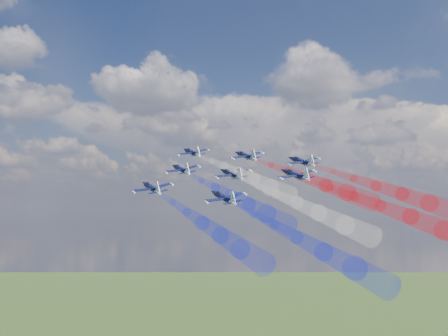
% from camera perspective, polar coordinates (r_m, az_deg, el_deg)
% --- Properties ---
extents(jet_lead, '(17.00, 16.77, 9.00)m').
position_cam_1_polar(jet_lead, '(169.90, -3.36, 1.63)').
color(jet_lead, black).
extents(trail_lead, '(39.41, 34.49, 17.94)m').
position_cam_1_polar(trail_lead, '(143.43, 1.52, -0.47)').
color(trail_lead, white).
extents(jet_inner_left, '(17.00, 16.77, 9.00)m').
position_cam_1_polar(jet_inner_left, '(154.31, -4.50, -0.16)').
color(jet_inner_left, black).
extents(trail_inner_left, '(39.41, 34.49, 17.94)m').
position_cam_1_polar(trail_inner_left, '(127.84, 0.74, -2.88)').
color(trail_inner_left, '#1A29E0').
extents(jet_inner_right, '(17.00, 16.77, 9.00)m').
position_cam_1_polar(jet_inner_right, '(161.81, 2.32, 1.28)').
color(jet_inner_right, black).
extents(trail_inner_right, '(39.41, 34.49, 17.94)m').
position_cam_1_polar(trail_inner_right, '(137.01, 8.52, -1.00)').
color(trail_inner_right, red).
extents(jet_outer_left, '(17.00, 16.77, 9.00)m').
position_cam_1_polar(jet_outer_left, '(137.45, -7.57, -2.10)').
color(jet_outer_left, black).
extents(trail_outer_left, '(39.41, 34.49, 17.94)m').
position_cam_1_polar(trail_outer_left, '(110.63, -2.26, -5.72)').
color(trail_outer_left, '#1A29E0').
extents(jet_center_third, '(17.00, 16.77, 9.00)m').
position_cam_1_polar(jet_center_third, '(145.23, 0.83, -0.66)').
color(jet_center_third, black).
extents(trail_center_third, '(39.41, 34.49, 17.94)m').
position_cam_1_polar(trail_center_third, '(120.34, 7.59, -3.65)').
color(trail_center_third, white).
extents(jet_outer_right, '(17.00, 16.77, 9.00)m').
position_cam_1_polar(jet_outer_right, '(155.88, 8.16, 0.68)').
color(jet_outer_right, black).
extents(trail_outer_right, '(39.41, 34.49, 17.94)m').
position_cam_1_polar(trail_outer_right, '(133.12, 15.64, -1.79)').
color(trail_outer_right, red).
extents(jet_rear_left, '(17.00, 16.77, 9.00)m').
position_cam_1_polar(jet_rear_left, '(128.25, -0.01, -3.14)').
color(jet_rear_left, black).
extents(trail_rear_left, '(39.41, 34.49, 17.94)m').
position_cam_1_polar(trail_rear_left, '(103.63, 7.68, -7.22)').
color(trail_rear_left, '#1A29E0').
extents(jet_rear_right, '(17.00, 16.77, 9.00)m').
position_cam_1_polar(jet_rear_right, '(138.44, 7.52, -0.72)').
color(jet_rear_right, black).
extents(trail_rear_right, '(39.41, 34.49, 17.94)m').
position_cam_1_polar(trail_rear_right, '(115.82, 16.01, -3.83)').
color(trail_rear_right, red).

